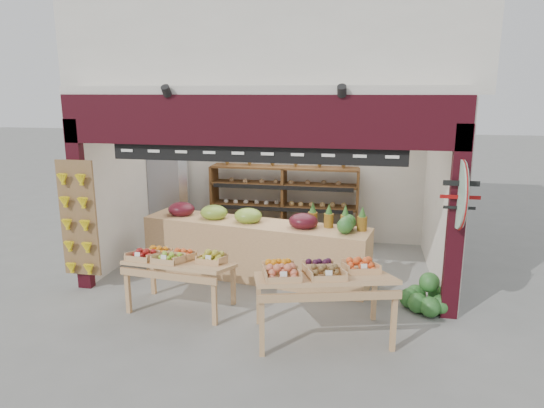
% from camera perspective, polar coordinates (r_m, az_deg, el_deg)
% --- Properties ---
extents(ground, '(60.00, 60.00, 0.00)m').
position_cam_1_polar(ground, '(8.32, -0.40, -8.35)').
color(ground, slate).
rests_on(ground, ground).
extents(shop_structure, '(6.36, 5.12, 5.40)m').
position_cam_1_polar(shop_structure, '(9.37, 1.63, 18.47)').
color(shop_structure, silver).
rests_on(shop_structure, ground).
extents(banana_board, '(0.60, 0.15, 1.80)m').
position_cam_1_polar(banana_board, '(7.94, -21.91, -1.89)').
color(banana_board, brown).
rests_on(banana_board, ground).
extents(gift_sign, '(0.04, 0.93, 0.92)m').
position_cam_1_polar(gift_sign, '(6.68, 21.25, 1.06)').
color(gift_sign, '#A4CEB6').
rests_on(gift_sign, ground).
extents(back_shelving, '(2.99, 0.49, 1.85)m').
position_cam_1_polar(back_shelving, '(9.75, 1.41, 2.07)').
color(back_shelving, brown).
rests_on(back_shelving, ground).
extents(refrigerator, '(0.90, 0.90, 1.85)m').
position_cam_1_polar(refrigerator, '(10.27, -11.77, 0.92)').
color(refrigerator, silver).
rests_on(refrigerator, ground).
extents(cardboard_stack, '(1.03, 0.74, 0.62)m').
position_cam_1_polar(cardboard_stack, '(9.30, -6.60, -4.61)').
color(cardboard_stack, beige).
rests_on(cardboard_stack, ground).
extents(mid_counter, '(3.87, 1.39, 1.18)m').
position_cam_1_polar(mid_counter, '(8.08, -2.18, -5.11)').
color(mid_counter, tan).
rests_on(mid_counter, ground).
extents(display_table_left, '(1.50, 0.93, 0.93)m').
position_cam_1_polar(display_table_left, '(7.04, -11.34, -6.50)').
color(display_table_left, tan).
rests_on(display_table_left, ground).
extents(display_table_right, '(1.87, 1.35, 1.07)m').
position_cam_1_polar(display_table_right, '(6.09, 5.36, -8.22)').
color(display_table_right, tan).
rests_on(display_table_right, ground).
extents(watermelon_pile, '(0.70, 0.70, 0.55)m').
position_cam_1_polar(watermelon_pile, '(7.34, 17.65, -10.47)').
color(watermelon_pile, '#184A1C').
rests_on(watermelon_pile, ground).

